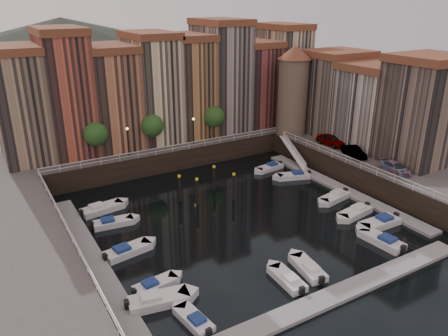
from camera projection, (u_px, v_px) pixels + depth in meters
ground at (231, 216)px, 50.33m from camera, size 200.00×200.00×0.00m
quay_far at (148, 143)px, 70.66m from camera, size 80.00×20.00×3.00m
quay_right at (408, 165)px, 61.43m from camera, size 20.00×36.00×3.00m
dock_left at (93, 258)px, 41.80m from camera, size 2.00×28.00×0.35m
dock_right at (341, 188)px, 57.13m from camera, size 2.00×28.00×0.35m
dock_near at (337, 295)px, 36.62m from camera, size 30.00×2.00×0.35m
mountains at (53, 51)px, 136.56m from camera, size 145.00×100.00×18.00m
far_terrace at (170, 85)px, 66.79m from camera, size 48.70×10.30×17.50m
right_terrace at (376, 102)px, 62.45m from camera, size 9.30×24.30×14.00m
corner_tower at (293, 89)px, 67.74m from camera, size 5.20×5.20×13.80m
promenade_trees at (157, 125)px, 61.92m from camera, size 21.20×3.20×5.20m
street_lamps at (162, 131)px, 61.52m from camera, size 10.36×0.36×4.18m
railings at (210, 172)px, 52.88m from camera, size 36.08×34.04×0.52m
gangway at (293, 151)px, 65.75m from camera, size 2.78×8.32×3.73m
mooring_pilings at (206, 187)px, 53.95m from camera, size 6.40×3.80×3.78m
boat_left_0 at (157, 300)px, 35.58m from camera, size 5.39×2.77×1.21m
boat_left_1 at (155, 285)px, 37.61m from camera, size 4.25×2.00×0.96m
boat_left_2 at (127, 251)px, 42.61m from camera, size 5.00×2.48×1.12m
boat_left_3 at (112, 223)px, 48.00m from camera, size 4.66×2.14×1.05m
boat_left_4 at (101, 209)px, 51.06m from camera, size 5.31×2.61×1.19m
boat_right_0 at (381, 223)px, 47.89m from camera, size 5.19×1.98×1.19m
boat_right_1 at (355, 212)px, 50.26m from camera, size 5.02×2.45×1.13m
boat_right_2 at (335, 197)px, 54.13m from camera, size 4.89×2.55×1.10m
boat_right_3 at (294, 176)px, 60.67m from camera, size 4.81×3.03×1.08m
boat_right_4 at (270, 167)px, 63.67m from camera, size 4.60×2.15×1.04m
boat_near_0 at (194, 320)px, 33.53m from camera, size 1.97×4.19×0.94m
boat_near_1 at (288, 279)px, 38.35m from camera, size 1.82×4.45×1.01m
boat_near_2 at (308, 269)px, 39.84m from camera, size 2.34×4.73×1.06m
boat_near_3 at (382, 241)px, 44.38m from camera, size 2.20×5.09×1.15m
car_a at (331, 141)px, 64.31m from camera, size 2.14×4.79×1.60m
car_b at (354, 152)px, 59.66m from camera, size 2.46×4.57×1.43m
car_c at (395, 168)px, 54.35m from camera, size 2.33×4.68×1.31m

